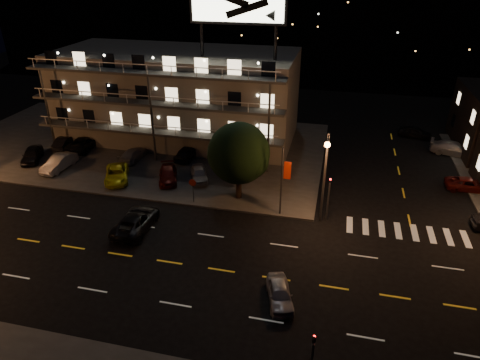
% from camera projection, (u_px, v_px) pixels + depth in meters
% --- Properties ---
extents(ground, '(140.00, 140.00, 0.00)m').
position_uv_depth(ground, '(195.00, 266.00, 31.30)').
color(ground, black).
rests_on(ground, ground).
extents(curb_nw, '(44.00, 24.00, 0.15)m').
position_uv_depth(curb_nw, '(137.00, 145.00, 51.36)').
color(curb_nw, '#363634').
rests_on(curb_nw, ground).
extents(motel, '(28.00, 13.80, 18.10)m').
position_uv_depth(motel, '(178.00, 95.00, 51.46)').
color(motel, gray).
rests_on(motel, ground).
extents(hill_backdrop, '(120.00, 25.00, 24.00)m').
position_uv_depth(hill_backdrop, '(273.00, 5.00, 86.53)').
color(hill_backdrop, black).
rests_on(hill_backdrop, ground).
extents(streetlight_nc, '(0.44, 1.92, 8.00)m').
position_uv_depth(streetlight_nc, '(325.00, 171.00, 34.13)').
color(streetlight_nc, '#2D2D30').
rests_on(streetlight_nc, ground).
extents(signal_nw, '(0.20, 0.27, 4.60)m').
position_uv_depth(signal_nw, '(329.00, 194.00, 35.62)').
color(signal_nw, '#2D2D30').
rests_on(signal_nw, ground).
extents(signal_sw, '(0.20, 0.27, 4.60)m').
position_uv_depth(signal_sw, '(312.00, 359.00, 20.95)').
color(signal_sw, '#2D2D30').
rests_on(signal_sw, ground).
extents(banner_north, '(0.83, 0.16, 6.40)m').
position_uv_depth(banner_north, '(282.00, 180.00, 35.93)').
color(banner_north, '#2D2D30').
rests_on(banner_north, ground).
extents(stop_sign, '(0.91, 0.11, 2.61)m').
position_uv_depth(stop_sign, '(193.00, 187.00, 38.51)').
color(stop_sign, '#2D2D30').
rests_on(stop_sign, ground).
extents(tree, '(5.79, 5.58, 7.29)m').
position_uv_depth(tree, '(238.00, 155.00, 38.01)').
color(tree, black).
rests_on(tree, curb_nw).
extents(lot_car_0, '(3.26, 4.60, 1.45)m').
position_uv_depth(lot_car_0, '(32.00, 155.00, 46.87)').
color(lot_car_0, black).
rests_on(lot_car_0, curb_nw).
extents(lot_car_1, '(1.95, 4.62, 1.48)m').
position_uv_depth(lot_car_1, '(59.00, 163.00, 44.94)').
color(lot_car_1, gray).
rests_on(lot_car_1, curb_nw).
extents(lot_car_2, '(3.93, 5.18, 1.31)m').
position_uv_depth(lot_car_2, '(117.00, 174.00, 42.79)').
color(lot_car_2, yellow).
rests_on(lot_car_2, curb_nw).
extents(lot_car_3, '(3.16, 4.64, 1.25)m').
position_uv_depth(lot_car_3, '(168.00, 175.00, 42.76)').
color(lot_car_3, '#510F0B').
rests_on(lot_car_3, curb_nw).
extents(lot_car_4, '(2.91, 4.10, 1.30)m').
position_uv_depth(lot_car_4, '(199.00, 174.00, 42.88)').
color(lot_car_4, gray).
rests_on(lot_car_4, curb_nw).
extents(lot_car_5, '(1.91, 4.14, 1.31)m').
position_uv_depth(lot_car_5, '(65.00, 142.00, 50.28)').
color(lot_car_5, black).
rests_on(lot_car_5, curb_nw).
extents(lot_car_6, '(2.48, 5.25, 1.45)m').
position_uv_depth(lot_car_6, '(84.00, 143.00, 49.87)').
color(lot_car_6, black).
rests_on(lot_car_6, curb_nw).
extents(lot_car_7, '(1.78, 4.37, 1.27)m').
position_uv_depth(lot_car_7, '(133.00, 154.00, 47.11)').
color(lot_car_7, gray).
rests_on(lot_car_7, curb_nw).
extents(lot_car_8, '(2.11, 4.40, 1.45)m').
position_uv_depth(lot_car_8, '(187.00, 153.00, 47.36)').
color(lot_car_8, black).
rests_on(lot_car_8, curb_nw).
extents(lot_car_9, '(1.67, 4.45, 1.45)m').
position_uv_depth(lot_car_9, '(231.00, 164.00, 44.73)').
color(lot_car_9, '#510F0B').
rests_on(lot_car_9, curb_nw).
extents(side_car_1, '(4.44, 2.18, 1.21)m').
position_uv_depth(side_car_1, '(469.00, 184.00, 41.30)').
color(side_car_1, '#510F0B').
rests_on(side_car_1, ground).
extents(side_car_2, '(5.46, 3.20, 1.49)m').
position_uv_depth(side_car_2, '(454.00, 149.00, 48.68)').
color(side_car_2, gray).
rests_on(side_car_2, ground).
extents(side_car_3, '(4.18, 2.46, 1.33)m').
position_uv_depth(side_car_3, '(415.00, 132.00, 53.52)').
color(side_car_3, black).
rests_on(side_car_3, ground).
extents(road_car_east, '(2.51, 4.01, 1.27)m').
position_uv_depth(road_car_east, '(280.00, 293.00, 27.85)').
color(road_car_east, gray).
rests_on(road_car_east, ground).
extents(road_car_west, '(2.53, 5.44, 1.51)m').
position_uv_depth(road_car_west, '(136.00, 221.00, 35.28)').
color(road_car_west, black).
rests_on(road_car_west, ground).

